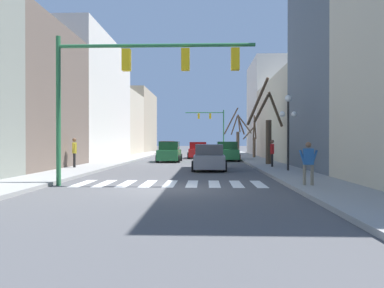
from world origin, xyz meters
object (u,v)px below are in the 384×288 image
object	(u,v)px
pedestrian_waiting_at_curb	(308,160)
car_parked_right_far	(227,152)
car_parked_right_mid	(198,151)
car_driving_away_lane	(169,152)
car_parked_left_mid	(168,148)
traffic_signal_near	(133,73)
street_tree_left_mid	(254,140)
pedestrian_on_right_sidewalk	(272,151)
street_tree_left_near	(266,127)
car_at_intersection	(209,158)
pedestrian_crossing_street	(74,150)
street_tree_right_mid	(238,133)
street_lamp_right_corner	(288,117)
traffic_signal_far	(213,122)

from	to	relation	value
pedestrian_waiting_at_curb	car_parked_right_far	bearing A→B (deg)	102.00
car_parked_right_mid	car_driving_away_lane	size ratio (longest dim) A/B	1.03
car_parked_left_mid	car_parked_right_far	distance (m)	16.35
traffic_signal_near	street_tree_left_mid	world-z (taller)	traffic_signal_near
pedestrian_on_right_sidewalk	pedestrian_waiting_at_curb	world-z (taller)	pedestrian_on_right_sidewalk
pedestrian_waiting_at_curb	traffic_signal_near	bearing A→B (deg)	-179.53
car_parked_right_mid	street_tree_left_near	bearing A→B (deg)	-155.83
car_driving_away_lane	car_parked_left_mid	bearing A→B (deg)	-173.86
car_at_intersection	pedestrian_on_right_sidewalk	size ratio (longest dim) A/B	2.84
car_parked_left_mid	pedestrian_waiting_at_curb	distance (m)	35.54
street_tree_left_near	pedestrian_waiting_at_curb	bearing A→B (deg)	-92.62
pedestrian_waiting_at_curb	car_driving_away_lane	bearing A→B (deg)	117.50
car_parked_right_far	pedestrian_waiting_at_curb	distance (m)	19.69
street_tree_left_mid	pedestrian_on_right_sidewalk	bearing A→B (deg)	-92.64
street_tree_left_near	car_driving_away_lane	bearing A→B (deg)	146.56
car_parked_right_far	traffic_signal_near	bearing A→B (deg)	166.00
street_tree_left_mid	pedestrian_waiting_at_curb	bearing A→B (deg)	-92.63
pedestrian_crossing_street	street_tree_right_mid	bearing A→B (deg)	129.67
traffic_signal_near	pedestrian_crossing_street	world-z (taller)	traffic_signal_near
car_at_intersection	pedestrian_on_right_sidewalk	distance (m)	4.06
street_lamp_right_corner	car_parked_left_mid	bearing A→B (deg)	108.59
car_driving_away_lane	street_tree_right_mid	xyz separation A→B (m)	(7.12, 15.51, 1.95)
street_tree_left_mid	street_lamp_right_corner	bearing A→B (deg)	-91.11
traffic_signal_near	street_lamp_right_corner	size ratio (longest dim) A/B	1.89
car_parked_left_mid	car_driving_away_lane	bearing A→B (deg)	-173.86
car_parked_right_far	street_lamp_right_corner	bearing A→B (deg)	-168.64
traffic_signal_far	pedestrian_waiting_at_curb	distance (m)	45.00
pedestrian_on_right_sidewalk	pedestrian_crossing_street	xyz separation A→B (m)	(-12.16, -1.04, 0.06)
street_tree_right_mid	pedestrian_crossing_street	bearing A→B (deg)	-116.19
car_parked_left_mid	street_tree_right_mid	distance (m)	9.19
pedestrian_waiting_at_curb	pedestrian_crossing_street	size ratio (longest dim) A/B	0.87
street_lamp_right_corner	car_driving_away_lane	xyz separation A→B (m)	(-7.52, 11.02, -2.26)
traffic_signal_near	pedestrian_crossing_street	size ratio (longest dim) A/B	4.31
car_driving_away_lane	street_tree_left_mid	world-z (taller)	street_tree_left_mid
pedestrian_crossing_street	street_tree_left_near	bearing A→B (deg)	84.54
car_parked_right_mid	pedestrian_on_right_sidewalk	distance (m)	15.20
car_at_intersection	street_tree_left_near	xyz separation A→B (m)	(4.10, 3.91, 2.03)
traffic_signal_near	car_driving_away_lane	bearing A→B (deg)	90.81
traffic_signal_near	pedestrian_on_right_sidewalk	distance (m)	11.93
car_parked_left_mid	pedestrian_crossing_street	bearing A→B (deg)	173.00
traffic_signal_far	car_driving_away_lane	size ratio (longest dim) A/B	1.51
car_parked_right_far	pedestrian_crossing_street	bearing A→B (deg)	137.50
pedestrian_waiting_at_curb	street_tree_left_near	xyz separation A→B (m)	(0.59, 12.96, 1.68)
car_at_intersection	car_parked_right_far	xyz separation A→B (m)	(1.70, 10.55, 0.06)
car_parked_right_mid	pedestrian_waiting_at_curb	world-z (taller)	pedestrian_waiting_at_curb
street_lamp_right_corner	street_tree_right_mid	world-z (taller)	street_tree_right_mid
street_tree_right_mid	pedestrian_on_right_sidewalk	bearing A→B (deg)	-89.77
traffic_signal_near	street_tree_left_near	size ratio (longest dim) A/B	1.27
street_lamp_right_corner	pedestrian_waiting_at_curb	size ratio (longest dim) A/B	2.62
traffic_signal_far	street_tree_left_mid	distance (m)	21.58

